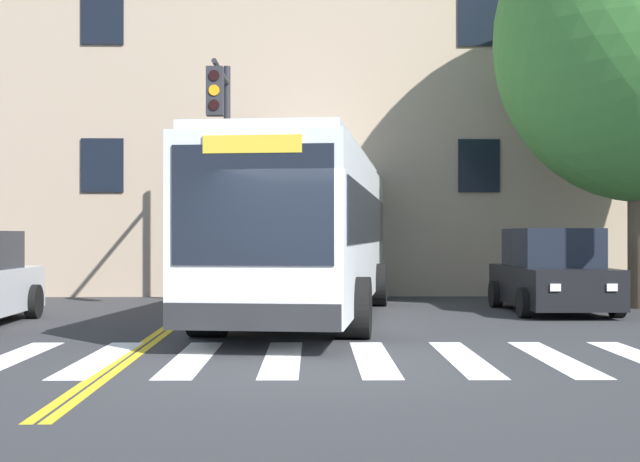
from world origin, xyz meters
TOP-DOWN VIEW (x-y plane):
  - ground_plane at (0.00, 0.00)m, footprint 120.00×120.00m
  - crosswalk at (-0.35, 1.15)m, footprint 10.07×3.64m
  - lane_line_yellow_inner at (-2.48, 15.15)m, footprint 0.12×36.00m
  - lane_line_yellow_outer at (-2.32, 15.15)m, footprint 0.12×36.00m
  - city_bus at (0.07, 7.21)m, footprint 4.06×12.35m
  - car_black_far_lane at (5.19, 8.01)m, footprint 2.06×4.05m
  - car_teal_behind_bus at (-0.84, 17.23)m, footprint 2.56×5.07m
  - traffic_light_overhead at (-1.82, 9.11)m, footprint 0.35×2.75m
  - building_facade at (-0.32, 16.14)m, footprint 37.07×6.76m

SIDE VIEW (x-z plane):
  - ground_plane at x=0.00m, z-range 0.00..0.00m
  - lane_line_yellow_inner at x=-2.48m, z-range 0.00..0.01m
  - lane_line_yellow_outer at x=-2.32m, z-range 0.00..0.01m
  - crosswalk at x=-0.35m, z-range 0.00..0.01m
  - car_black_far_lane at x=5.19m, z-range -0.07..1.69m
  - car_teal_behind_bus at x=-0.84m, z-range -0.06..2.23m
  - city_bus at x=0.07m, z-range 0.14..3.35m
  - traffic_light_overhead at x=-1.82m, z-range 0.93..6.48m
  - building_facade at x=-0.32m, z-range 0.01..13.80m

